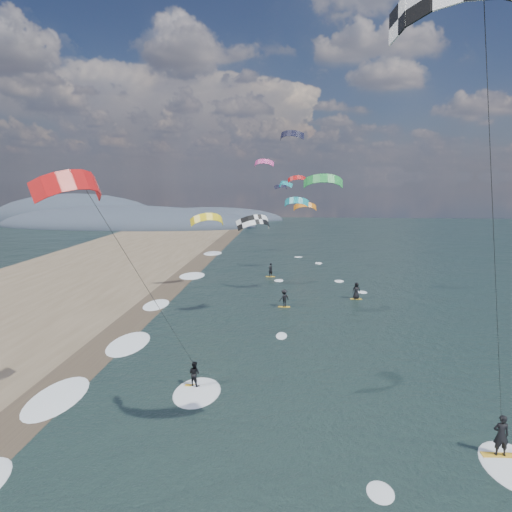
{
  "coord_description": "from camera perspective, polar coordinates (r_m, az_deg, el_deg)",
  "views": [
    {
      "loc": [
        1.44,
        -18.61,
        11.88
      ],
      "look_at": [
        -1.0,
        12.0,
        7.0
      ],
      "focal_mm": 35.0,
      "sensor_mm": 36.0,
      "label": 1
    }
  ],
  "objects": [
    {
      "name": "bg_kite_field",
      "position": [
        73.39,
        3.16,
        8.37
      ],
      "size": [
        15.0,
        74.28,
        11.21
      ],
      "color": "gray",
      "rests_on": "ground"
    },
    {
      "name": "kitesurfer_near_b",
      "position": [
        24.28,
        -14.48,
        -0.95
      ],
      "size": [
        6.55,
        9.03,
        12.88
      ],
      "color": "gold",
      "rests_on": "ground"
    },
    {
      "name": "shoreline_surf",
      "position": [
        37.47,
        -14.99,
        -9.78
      ],
      "size": [
        2.4,
        79.4,
        0.11
      ],
      "color": "white",
      "rests_on": "ground"
    },
    {
      "name": "ground",
      "position": [
        22.12,
        0.12,
        -23.44
      ],
      "size": [
        260.0,
        260.0,
        0.0
      ],
      "primitive_type": "plane",
      "color": "black",
      "rests_on": "ground"
    },
    {
      "name": "far_kitesurfers",
      "position": [
        49.79,
        5.59,
        -3.83
      ],
      "size": [
        10.08,
        14.95,
        1.68
      ],
      "color": "gold",
      "rests_on": "ground"
    },
    {
      "name": "wet_sand_strip",
      "position": [
        33.76,
        -19.69,
        -12.11
      ],
      "size": [
        3.0,
        240.0,
        0.0
      ],
      "primitive_type": "cube",
      "color": "#382D23",
      "rests_on": "ground"
    },
    {
      "name": "coastal_hills",
      "position": [
        135.2,
        -15.51,
        3.66
      ],
      "size": [
        80.0,
        41.0,
        15.0
      ],
      "color": "#3D4756",
      "rests_on": "ground"
    },
    {
      "name": "kitesurfer_near_a",
      "position": [
        16.7,
        25.21,
        15.16
      ],
      "size": [
        7.94,
        8.57,
        17.86
      ],
      "color": "gold",
      "rests_on": "ground"
    }
  ]
}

